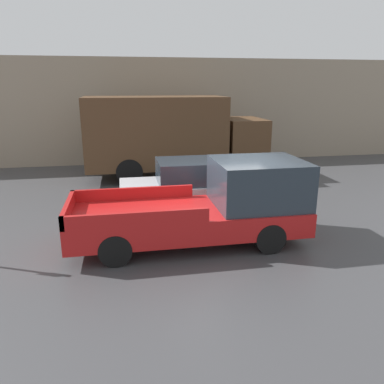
{
  "coord_description": "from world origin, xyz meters",
  "views": [
    {
      "loc": [
        -2.6,
        -8.82,
        3.8
      ],
      "look_at": [
        -0.82,
        0.68,
        1.01
      ],
      "focal_mm": 35.0,
      "sensor_mm": 36.0,
      "label": 1
    }
  ],
  "objects": [
    {
      "name": "ground_plane",
      "position": [
        0.0,
        0.0,
        0.0
      ],
      "size": [
        60.0,
        60.0,
        0.0
      ],
      "primitive_type": "plane",
      "color": "#3D3D3F"
    },
    {
      "name": "building_wall",
      "position": [
        0.0,
        9.84,
        2.52
      ],
      "size": [
        28.0,
        0.15,
        5.03
      ],
      "color": "gray",
      "rests_on": "ground"
    },
    {
      "name": "pickup_truck",
      "position": [
        -0.46,
        -0.32,
        0.94
      ],
      "size": [
        5.69,
        2.1,
        2.02
      ],
      "color": "red",
      "rests_on": "ground"
    },
    {
      "name": "car",
      "position": [
        -0.41,
        2.32,
        0.79
      ],
      "size": [
        4.57,
        1.87,
        1.55
      ],
      "color": "silver",
      "rests_on": "ground"
    },
    {
      "name": "delivery_truck",
      "position": [
        -0.62,
        6.71,
        1.8
      ],
      "size": [
        7.43,
        2.56,
        3.33
      ],
      "color": "#4C331E",
      "rests_on": "ground"
    }
  ]
}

